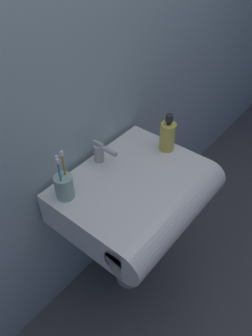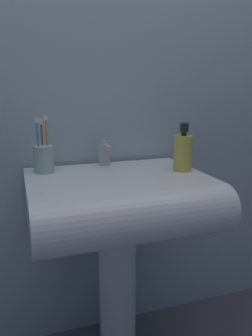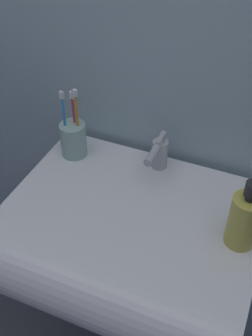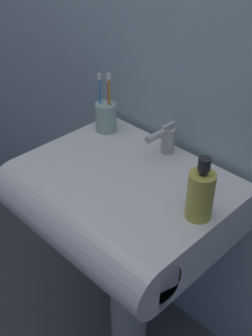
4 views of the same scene
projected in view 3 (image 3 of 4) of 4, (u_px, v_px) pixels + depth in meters
wall_back at (181, 16)px, 1.00m from camera, size 5.00×0.05×2.40m
sink_pedestal at (134, 309)px, 1.38m from camera, size 0.15×0.15×0.64m
sink_basin at (127, 244)px, 1.08m from camera, size 0.64×0.52×0.16m
faucet at (158, 153)px, 1.15m from camera, size 0.04×0.13×0.10m
toothbrush_cup at (73, 139)px, 1.20m from camera, size 0.07×0.07×0.21m
soap_bottle at (244, 220)px, 0.93m from camera, size 0.07×0.07×0.18m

